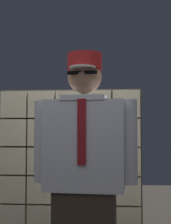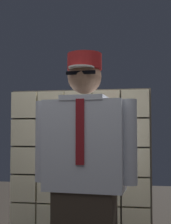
% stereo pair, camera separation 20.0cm
% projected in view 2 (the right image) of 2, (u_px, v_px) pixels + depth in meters
% --- Properties ---
extents(glass_block_wall, '(1.43, 0.10, 1.71)m').
position_uv_depth(glass_block_wall, '(79.00, 175.00, 3.22)').
color(glass_block_wall, beige).
rests_on(glass_block_wall, ground).
extents(standing_person, '(0.72, 0.32, 1.80)m').
position_uv_depth(standing_person, '(85.00, 180.00, 2.21)').
color(standing_person, '#382D23').
rests_on(standing_person, ground).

